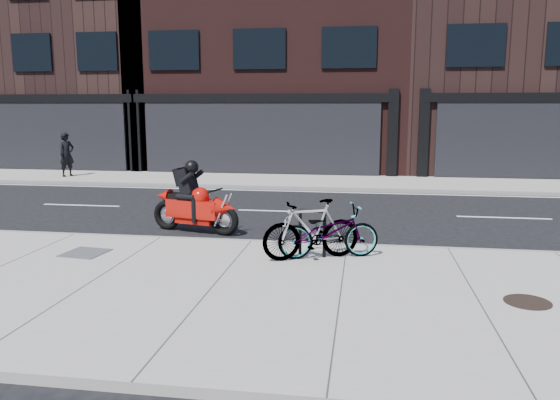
% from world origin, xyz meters
% --- Properties ---
extents(ground, '(120.00, 120.00, 0.00)m').
position_xyz_m(ground, '(0.00, 0.00, 0.00)').
color(ground, black).
rests_on(ground, ground).
extents(sidewalk_near, '(60.00, 6.00, 0.13)m').
position_xyz_m(sidewalk_near, '(0.00, -5.00, 0.07)').
color(sidewalk_near, gray).
rests_on(sidewalk_near, ground).
extents(sidewalk_far, '(60.00, 3.50, 0.13)m').
position_xyz_m(sidewalk_far, '(0.00, 7.75, 0.07)').
color(sidewalk_far, gray).
rests_on(sidewalk_far, ground).
extents(building_midwest, '(10.00, 10.00, 12.00)m').
position_xyz_m(building_midwest, '(-12.00, 14.50, 6.00)').
color(building_midwest, black).
rests_on(building_midwest, ground).
extents(building_center, '(12.00, 10.00, 14.50)m').
position_xyz_m(building_center, '(-2.00, 14.50, 7.25)').
color(building_center, black).
rests_on(building_center, ground).
extents(building_mideast, '(12.00, 10.00, 12.50)m').
position_xyz_m(building_mideast, '(10.00, 14.50, 6.25)').
color(building_mideast, black).
rests_on(building_mideast, ground).
extents(bike_rack, '(0.53, 0.16, 0.90)m').
position_xyz_m(bike_rack, '(1.37, -2.95, 0.66)').
color(bike_rack, black).
rests_on(bike_rack, sidewalk_near).
extents(bicycle_front, '(2.01, 1.21, 1.00)m').
position_xyz_m(bicycle_front, '(1.68, -3.02, 0.63)').
color(bicycle_front, gray).
rests_on(bicycle_front, sidewalk_near).
extents(bicycle_rear, '(1.91, 1.23, 1.11)m').
position_xyz_m(bicycle_rear, '(1.38, -3.15, 0.69)').
color(bicycle_rear, gray).
rests_on(bicycle_rear, sidewalk_near).
extents(motorcycle, '(2.25, 0.97, 1.70)m').
position_xyz_m(motorcycle, '(-1.48, -0.89, 0.69)').
color(motorcycle, black).
rests_on(motorcycle, ground).
extents(pedestrian, '(0.66, 0.76, 1.76)m').
position_xyz_m(pedestrian, '(-9.48, 7.36, 1.01)').
color(pedestrian, black).
rests_on(pedestrian, sidewalk_far).
extents(manhole_cover, '(0.76, 0.76, 0.02)m').
position_xyz_m(manhole_cover, '(4.68, -4.94, 0.14)').
color(manhole_cover, black).
rests_on(manhole_cover, sidewalk_near).
extents(utility_grate, '(0.83, 0.83, 0.02)m').
position_xyz_m(utility_grate, '(-2.96, -3.43, 0.14)').
color(utility_grate, '#535456').
rests_on(utility_grate, sidewalk_near).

